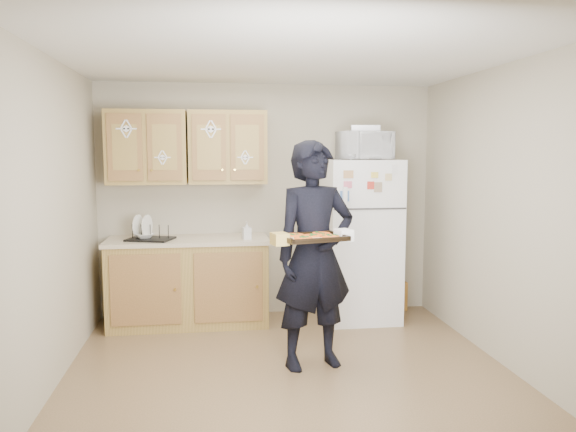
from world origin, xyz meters
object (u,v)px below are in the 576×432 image
at_px(baking_tray, 312,238).
at_px(person, 315,255).
at_px(dish_rack, 150,232).
at_px(microwave, 365,146).
at_px(refrigerator, 360,240).

bearing_deg(baking_tray, person, 62.22).
xyz_separation_m(baking_tray, dish_rack, (-1.37, 1.53, -0.14)).
xyz_separation_m(microwave, dish_rack, (-2.19, 0.04, -0.86)).
xyz_separation_m(refrigerator, baking_tray, (-0.80, -1.54, 0.27)).
relative_size(baking_tray, microwave, 0.91).
bearing_deg(baking_tray, refrigerator, 48.79).
xyz_separation_m(person, dish_rack, (-1.44, 1.24, 0.05)).
height_order(refrigerator, microwave, microwave).
bearing_deg(refrigerator, baking_tray, -117.32).
bearing_deg(baking_tray, dish_rack, 117.92).
height_order(refrigerator, person, person).
bearing_deg(microwave, dish_rack, 170.94).
bearing_deg(person, refrigerator, 46.02).
relative_size(refrigerator, microwave, 3.26).
bearing_deg(refrigerator, microwave, -70.18).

